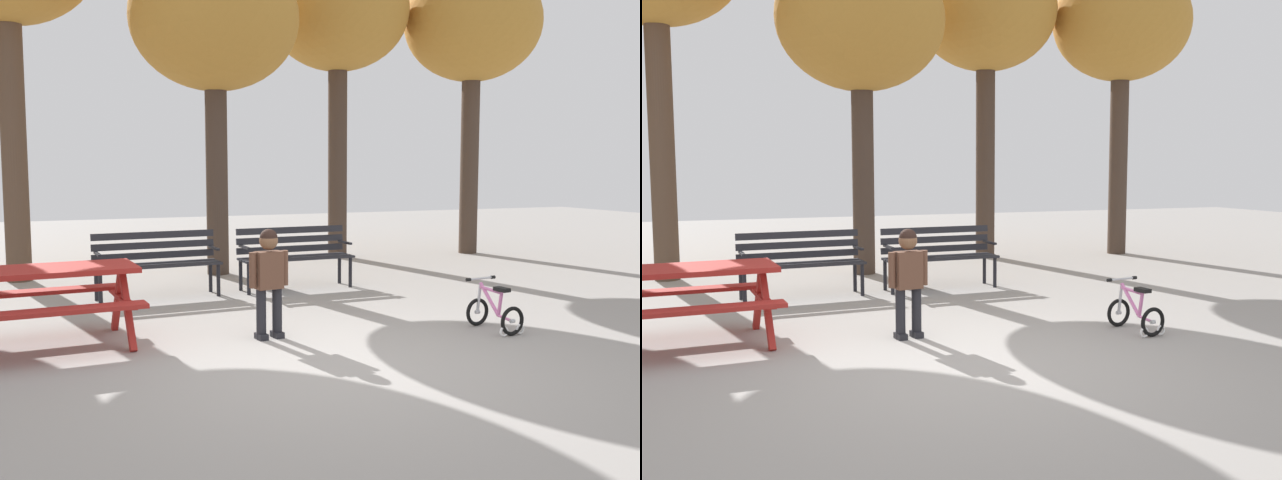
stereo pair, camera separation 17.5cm
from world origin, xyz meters
TOP-DOWN VIEW (x-y plane):
  - ground at (0.00, 0.00)m, footprint 36.00×36.00m
  - picnic_table at (-2.38, 1.53)m, footprint 1.88×1.45m
  - park_bench_far_left at (-0.90, 3.77)m, footprint 1.62×0.54m
  - park_bench_left at (1.00, 3.77)m, footprint 1.61×0.50m
  - child_standing at (-0.24, 1.11)m, footprint 0.42×0.19m
  - kids_bicycle at (2.04, 0.54)m, footprint 0.42×0.59m
  - tree_center at (0.34, 5.46)m, footprint 2.60×2.60m
  - tree_right at (2.94, 6.69)m, footprint 2.60×2.60m
  - tree_far_right at (5.55, 6.27)m, footprint 2.60×2.60m

SIDE VIEW (x-z plane):
  - ground at x=0.00m, z-range 0.00..0.00m
  - kids_bicycle at x=2.04m, z-range -0.07..0.47m
  - park_bench_far_left at x=-0.90m, z-range 0.08..0.94m
  - park_bench_left at x=1.00m, z-range 0.08..0.94m
  - picnic_table at x=-2.38m, z-range 0.20..0.99m
  - child_standing at x=-0.24m, z-range 0.10..1.20m
  - tree_center at x=0.34m, z-range 1.37..6.43m
  - tree_far_right at x=5.55m, z-range 1.58..7.09m
  - tree_right at x=2.94m, z-range 1.63..7.26m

